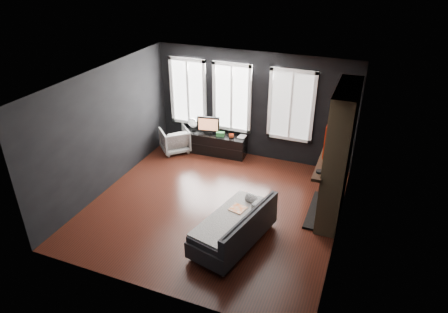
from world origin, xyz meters
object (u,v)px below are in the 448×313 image
at_px(sofa, 234,225).
at_px(book, 239,132).
at_px(armchair, 175,139).
at_px(monitor, 208,124).
at_px(mug, 231,135).
at_px(mantel_vase, 328,145).
at_px(media_console, 216,144).

relative_size(sofa, book, 7.27).
xyz_separation_m(armchair, monitor, (0.86, 0.26, 0.45)).
bearing_deg(mug, mantel_vase, -24.37).
distance_m(armchair, book, 1.72).
xyz_separation_m(mug, mantel_vase, (2.50, -1.13, 0.71)).
height_order(sofa, mantel_vase, mantel_vase).
height_order(sofa, media_console, sofa).
bearing_deg(media_console, mantel_vase, -24.50).
xyz_separation_m(monitor, book, (0.78, 0.13, -0.14)).
bearing_deg(sofa, armchair, 146.74).
relative_size(sofa, media_console, 1.14).
bearing_deg(mantel_vase, mug, 155.63).
bearing_deg(book, armchair, -166.71).
xyz_separation_m(sofa, monitor, (-1.86, 3.14, 0.42)).
relative_size(sofa, mantel_vase, 9.66).
height_order(media_console, mantel_vase, mantel_vase).
distance_m(armchair, monitor, 1.00).
bearing_deg(armchair, media_console, 151.34).
xyz_separation_m(book, mantel_vase, (2.35, -1.29, 0.65)).
xyz_separation_m(media_console, mug, (0.44, -0.06, 0.34)).
relative_size(monitor, mantel_vase, 3.11).
xyz_separation_m(monitor, mantel_vase, (3.14, -1.16, 0.52)).
bearing_deg(mug, media_console, 172.55).
distance_m(armchair, mug, 1.54).
bearing_deg(media_console, monitor, -173.68).
bearing_deg(monitor, armchair, -173.74).
height_order(armchair, mug, armchair).
relative_size(armchair, mantel_vase, 3.75).
height_order(sofa, mug, sofa).
distance_m(media_console, mug, 0.56).
height_order(sofa, book, book).
bearing_deg(monitor, mantel_vase, -30.86).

